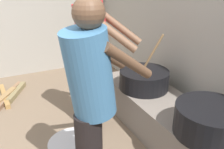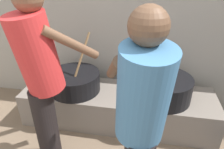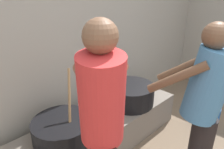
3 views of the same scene
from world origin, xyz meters
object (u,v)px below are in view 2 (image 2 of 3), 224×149
cooking_pot_main (75,81)px  cook_in_blue_shirt (141,119)px  cook_in_red_shirt (41,74)px  cooking_pot_secondary (163,88)px

cooking_pot_main → cook_in_blue_shirt: size_ratio=0.44×
cook_in_blue_shirt → cook_in_red_shirt: size_ratio=0.96×
cooking_pot_main → cook_in_blue_shirt: cook_in_blue_shirt is taller
cooking_pot_secondary → cook_in_red_shirt: size_ratio=0.37×
cooking_pot_main → cook_in_blue_shirt: bearing=-50.8°
cooking_pot_main → cook_in_red_shirt: cook_in_red_shirt is taller
cooking_pot_secondary → cook_in_red_shirt: bearing=-149.0°
cook_in_blue_shirt → cook_in_red_shirt: bearing=156.7°
cooking_pot_secondary → cook_in_blue_shirt: size_ratio=0.39×
cook_in_red_shirt → cooking_pot_main: bearing=86.5°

